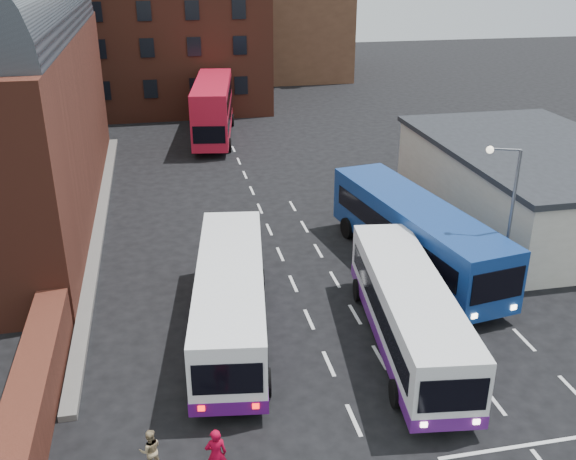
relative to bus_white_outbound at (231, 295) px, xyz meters
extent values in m
plane|color=black|center=(3.28, -5.16, -1.79)|extent=(180.00, 180.00, 0.00)
cube|color=#602B1E|center=(-6.92, -3.16, -0.89)|extent=(1.20, 10.00, 1.80)
cube|color=beige|center=(18.28, 8.84, 0.21)|extent=(10.00, 16.00, 4.00)
cube|color=#282B30|center=(18.28, 8.84, 2.31)|extent=(10.40, 16.40, 0.30)
cube|color=brown|center=(-2.72, 40.84, 3.71)|extent=(22.00, 10.00, 11.00)
cube|color=brown|center=(9.28, 60.84, 4.21)|extent=(22.00, 22.00, 12.00)
cube|color=white|center=(0.00, 0.00, -0.02)|extent=(4.03, 11.38, 2.53)
cube|color=black|center=(0.00, 0.00, 0.13)|extent=(3.93, 10.20, 0.91)
cylinder|color=black|center=(-0.77, 3.69, -1.29)|extent=(0.42, 1.04, 1.01)
cylinder|color=black|center=(-1.79, -3.74, -1.29)|extent=(0.42, 1.04, 1.01)
cylinder|color=black|center=(1.74, 3.34, -1.29)|extent=(0.42, 1.04, 1.01)
cylinder|color=black|center=(0.72, -4.08, -1.29)|extent=(0.42, 1.04, 1.01)
cube|color=white|center=(6.49, -2.28, -0.09)|extent=(3.72, 10.90, 2.43)
cube|color=black|center=(6.49, -2.28, 0.05)|extent=(3.63, 9.72, 0.87)
cylinder|color=black|center=(7.28, -5.81, -1.31)|extent=(0.39, 1.00, 0.97)
cylinder|color=black|center=(8.16, 1.33, -1.31)|extent=(0.39, 1.00, 0.97)
cylinder|color=black|center=(4.87, -5.51, -1.31)|extent=(0.39, 1.00, 0.97)
cylinder|color=black|center=(5.75, 1.62, -1.31)|extent=(0.39, 1.00, 0.97)
cube|color=navy|center=(9.28, 4.10, 0.15)|extent=(4.75, 12.54, 2.78)
cube|color=black|center=(9.28, 4.10, 0.32)|extent=(4.61, 11.37, 1.00)
cylinder|color=black|center=(11.29, 0.48, -1.24)|extent=(0.49, 1.15, 1.11)
cylinder|color=black|center=(9.94, 8.61, -1.24)|extent=(0.49, 1.15, 1.11)
cylinder|color=black|center=(8.55, 0.03, -1.24)|extent=(0.49, 1.15, 1.11)
cylinder|color=black|center=(7.20, 8.16, -1.24)|extent=(0.49, 1.15, 1.11)
cube|color=red|center=(2.12, 29.24, 0.82)|extent=(4.39, 12.01, 4.16)
cube|color=black|center=(2.12, 29.24, 0.23)|extent=(4.27, 10.83, 0.96)
cylinder|color=black|center=(2.89, 25.35, -1.26)|extent=(0.45, 1.10, 1.07)
cylinder|color=black|center=(4.06, 33.16, -1.26)|extent=(0.45, 1.10, 1.07)
cylinder|color=black|center=(0.25, 25.75, -1.26)|extent=(0.45, 1.10, 1.07)
cylinder|color=black|center=(1.42, 33.56, -1.26)|extent=(0.45, 1.10, 1.07)
cylinder|color=slate|center=(11.88, 0.39, 1.63)|extent=(0.14, 0.14, 6.84)
cylinder|color=slate|center=(11.32, 0.60, 5.05)|extent=(1.15, 0.50, 0.09)
sphere|color=#FFF2CC|center=(10.76, 0.81, 5.00)|extent=(0.31, 0.31, 0.31)
imported|color=#A00422|center=(-1.36, -7.56, -0.92)|extent=(0.65, 0.44, 1.74)
imported|color=tan|center=(-3.22, -6.78, -1.11)|extent=(0.71, 0.58, 1.37)
camera|label=1|loc=(-2.19, -21.97, 12.36)|focal=40.00mm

